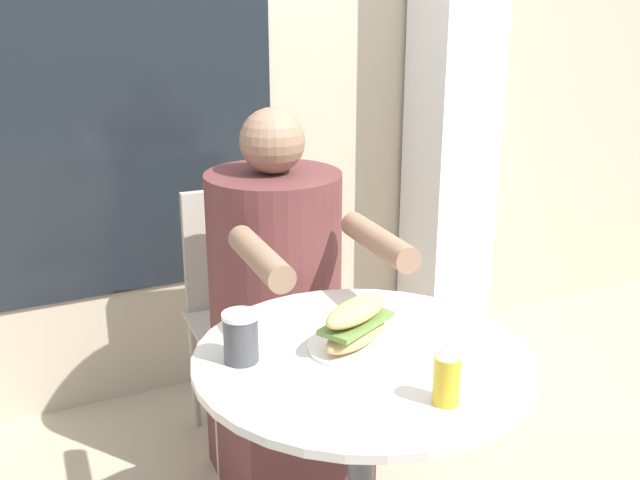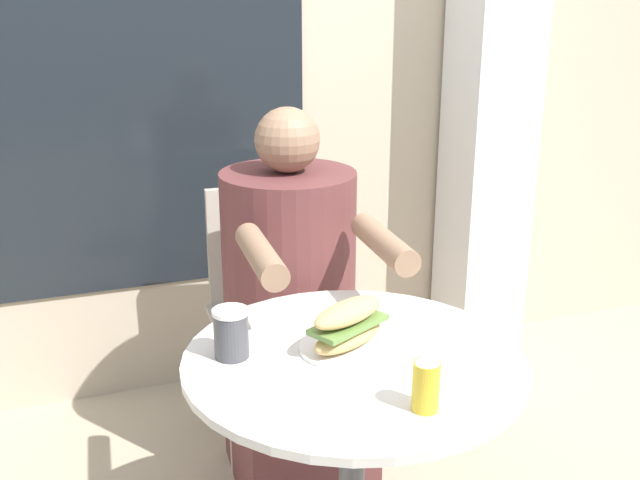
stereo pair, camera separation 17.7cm
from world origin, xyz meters
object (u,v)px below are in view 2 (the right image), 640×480
drink_cup (231,333)px  condiment_bottle (426,381)px  diner_chair (264,290)px  sandwich_on_plate (349,329)px  cafe_table (352,432)px  seated_diner (293,336)px

drink_cup → condiment_bottle: condiment_bottle is taller
condiment_bottle → diner_chair: bearing=89.6°
diner_chair → drink_cup: size_ratio=7.73×
drink_cup → condiment_bottle: bearing=-48.5°
diner_chair → condiment_bottle: (-0.01, -1.19, 0.28)m
sandwich_on_plate → condiment_bottle: 0.29m
sandwich_on_plate → condiment_bottle: condiment_bottle is taller
cafe_table → sandwich_on_plate: (0.00, 0.03, 0.25)m
drink_cup → condiment_bottle: size_ratio=0.88×
sandwich_on_plate → condiment_bottle: bearing=-81.3°
diner_chair → cafe_table: bearing=90.0°
drink_cup → seated_diner: bearing=59.0°
cafe_table → drink_cup: (-0.25, 0.09, 0.25)m
diner_chair → seated_diner: bearing=92.1°
cafe_table → condiment_bottle: bearing=-79.5°
cafe_table → seated_diner: 0.59m
seated_diner → sandwich_on_plate: seated_diner is taller
seated_diner → drink_cup: 0.65m
drink_cup → diner_chair: bearing=70.2°
sandwich_on_plate → seated_diner: bearing=85.5°
seated_diner → condiment_bottle: bearing=93.3°
cafe_table → seated_diner: size_ratio=0.63×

